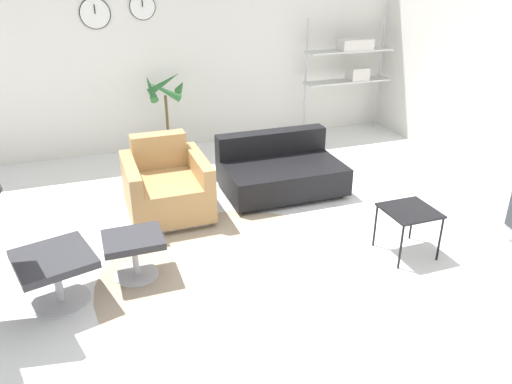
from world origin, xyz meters
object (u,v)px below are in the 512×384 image
Objects in this scene: couch_low at (280,172)px; armchair_red at (166,188)px; side_table at (409,214)px; potted_plant at (167,115)px; ottoman at (134,247)px; shelf_unit at (353,61)px.

armchair_red is at bearing 7.24° from couch_low.
couch_low reaches higher than side_table.
side_table is at bearing -64.26° from potted_plant.
ottoman is 2.37m from side_table.
armchair_red reaches higher than ottoman.
shelf_unit is (3.09, 1.76, 0.79)m from armchair_red.
potted_plant is 0.66× the size of shelf_unit.
potted_plant reaches higher than ottoman.
potted_plant reaches higher than armchair_red.
ottoman is 0.54× the size of armchair_red.
armchair_red is 2.02× the size of side_table.
shelf_unit is at bearing 1.69° from potted_plant.
potted_plant is at bearing -101.77° from armchair_red.
ottoman is 0.36× the size of couch_low.
armchair_red is 0.52× the size of shelf_unit.
shelf_unit is at bearing -150.63° from armchair_red.
side_table is (2.33, -0.45, 0.11)m from ottoman.
shelf_unit reaches higher than ottoman.
couch_low is 0.78× the size of shelf_unit.
couch_low is 1.18× the size of potted_plant.
side_table is 3.52m from potted_plant.
ottoman is at bearing 65.71° from armchair_red.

